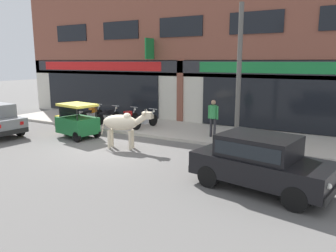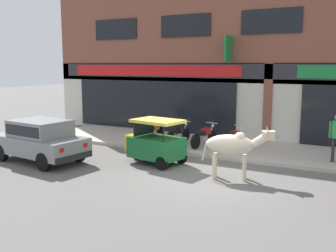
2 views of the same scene
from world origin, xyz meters
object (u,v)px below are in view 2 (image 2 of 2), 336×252
car_1 (40,139)px  motorcycle_3 (233,140)px  motorcycle_0 (153,132)px  auto_rickshaw (155,144)px  motorcycle_2 (204,137)px  motorcycle_1 (178,134)px  cow (233,145)px

car_1 → motorcycle_3: size_ratio=2.06×
car_1 → motorcycle_0: 4.94m
auto_rickshaw → motorcycle_2: auto_rickshaw is taller
auto_rickshaw → motorcycle_1: auto_rickshaw is taller
motorcycle_0 → car_1: bearing=-111.4°
cow → auto_rickshaw: cow is taller
car_1 → auto_rickshaw: 3.99m
motorcycle_1 → motorcycle_2: same height
auto_rickshaw → motorcycle_1: bearing=101.7°
motorcycle_0 → motorcycle_3: size_ratio=1.00×
motorcycle_0 → motorcycle_1: 1.23m
car_1 → motorcycle_1: car_1 is taller
car_1 → motorcycle_1: 5.45m
motorcycle_3 → motorcycle_2: bearing=176.4°
auto_rickshaw → motorcycle_2: size_ratio=1.16×
car_1 → auto_rickshaw: (3.60, 1.71, -0.15)m
cow → motorcycle_1: (-3.52, 3.27, -0.49)m
auto_rickshaw → motorcycle_2: bearing=79.4°
cow → motorcycle_1: bearing=137.1°
cow → car_1: cow is taller
cow → motorcycle_3: (-1.18, 3.28, -0.49)m
cow → motorcycle_0: cow is taller
motorcycle_0 → motorcycle_1: same height
cow → car_1: (-6.54, -1.25, -0.19)m
cow → motorcycle_2: bearing=125.5°
car_1 → motorcycle_3: 7.03m
cow → car_1: size_ratio=0.56×
motorcycle_2 → motorcycle_1: bearing=-175.8°
motorcycle_0 → motorcycle_3: bearing=-0.9°
cow → motorcycle_3: 3.52m
auto_rickshaw → motorcycle_0: size_ratio=1.15×
auto_rickshaw → car_1: bearing=-154.6°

